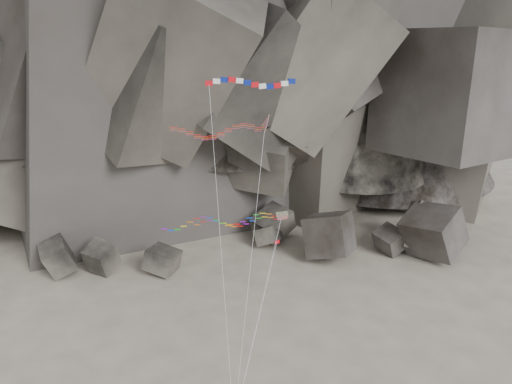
{
  "coord_description": "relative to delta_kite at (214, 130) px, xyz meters",
  "views": [
    {
      "loc": [
        -3.96,
        -46.85,
        37.27
      ],
      "look_at": [
        1.75,
        6.0,
        20.47
      ],
      "focal_mm": 35.0,
      "sensor_mm": 36.0,
      "label": 1
    }
  ],
  "objects": [
    {
      "name": "delta_kite",
      "position": [
        0.0,
        0.0,
        0.0
      ],
      "size": [
        10.83,
        13.29,
        27.83
      ],
      "rotation": [
        0.0,
        0.0,
        0.13
      ],
      "color": "red",
      "rests_on": "ground"
    },
    {
      "name": "ground",
      "position": [
        2.85,
        -3.65,
        -27.96
      ],
      "size": [
        260.0,
        260.0,
        0.0
      ],
      "primitive_type": "plane",
      "color": "#AC9F8B",
      "rests_on": "ground"
    },
    {
      "name": "pennant_kite",
      "position": [
        5.43,
        -3.48,
        -14.41
      ],
      "size": [
        5.79,
        10.32,
        14.47
      ],
      "rotation": [
        0.0,
        0.0,
        0.4
      ],
      "color": "red",
      "rests_on": "ground"
    },
    {
      "name": "headland",
      "position": [
        2.85,
        66.35,
        14.04
      ],
      "size": [
        110.0,
        70.0,
        84.0
      ],
      "primitive_type": null,
      "color": "#5D554C",
      "rests_on": "ground"
    },
    {
      "name": "banner_kite",
      "position": [
        3.64,
        -1.38,
        4.6
      ],
      "size": [
        8.86,
        11.08,
        31.63
      ],
      "rotation": [
        0.0,
        0.0,
        0.02
      ],
      "color": "red",
      "rests_on": "ground"
    },
    {
      "name": "boulder_field",
      "position": [
        17.94,
        28.18,
        -25.22
      ],
      "size": [
        74.0,
        21.62,
        10.78
      ],
      "color": "#47423F",
      "rests_on": "ground"
    },
    {
      "name": "parafoil_kite",
      "position": [
        0.21,
        -0.68,
        -9.65
      ],
      "size": [
        13.96,
        11.63,
        17.61
      ],
      "rotation": [
        0.0,
        0.0,
        -0.03
      ],
      "color": "#AECB0B",
      "rests_on": "ground"
    }
  ]
}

